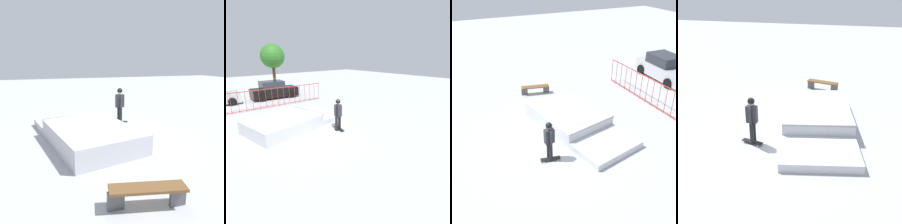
# 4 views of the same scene
# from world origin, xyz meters

# --- Properties ---
(ground_plane) EXTENTS (60.00, 60.00, 0.00)m
(ground_plane) POSITION_xyz_m (0.00, 0.00, 0.00)
(ground_plane) COLOR #B7BABF
(skate_ramp) EXTENTS (5.81, 3.64, 0.74)m
(skate_ramp) POSITION_xyz_m (-0.64, 1.08, 0.32)
(skate_ramp) COLOR silver
(skate_ramp) RESTS_ON ground
(skater) EXTENTS (0.44, 0.39, 1.73)m
(skater) POSITION_xyz_m (1.17, -0.91, 1.01)
(skater) COLOR black
(skater) RESTS_ON ground
(skateboard) EXTENTS (0.38, 0.82, 0.09)m
(skateboard) POSITION_xyz_m (1.25, -0.92, 0.08)
(skateboard) COLOR black
(skateboard) RESTS_ON ground
(park_bench) EXTENTS (0.73, 1.65, 0.48)m
(park_bench) POSITION_xyz_m (-4.85, 0.69, 0.36)
(park_bench) COLOR brown
(park_bench) RESTS_ON ground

